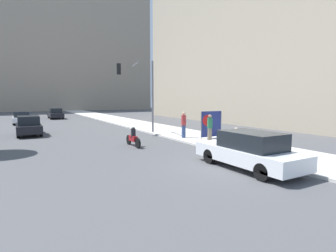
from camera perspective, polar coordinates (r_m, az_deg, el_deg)
The scene contains 14 objects.
ground_plane at distance 11.41m, azimuth 14.01°, elevation -8.74°, with size 160.00×160.00×0.00m, color #4F4F51.
sidewalk_curb at distance 25.74m, azimuth -3.42°, elevation -0.30°, with size 4.20×90.00×0.12m, color beige.
building_backdrop_far at distance 73.19m, azimuth -25.82°, elevation 17.67°, with size 52.00×12.00×36.88m.
building_backdrop_right at distance 36.88m, azimuth 16.28°, elevation 20.52°, with size 10.00×32.00×24.56m.
seated_protester at distance 14.74m, azimuth 14.70°, elevation -2.49°, with size 1.00×0.77×1.18m.
jogger_on_sidewalk at distance 17.20m, azimuth 9.08°, elevation -0.32°, with size 0.34×0.34×1.73m.
pedestrian_behind at distance 18.43m, azimuth 3.43°, elevation 0.32°, with size 0.34×0.34×1.82m.
protest_banner at distance 18.46m, azimuth 9.37°, elevation 0.45°, with size 1.81×0.06×1.88m.
traffic_light_pole at distance 21.18m, azimuth -6.05°, elevation 8.97°, with size 2.87×2.64×5.74m.
parked_car_curbside at distance 11.20m, azimuth 17.22°, elevation -5.11°, with size 1.85×4.68×1.54m.
car_on_road_nearest at distance 23.27m, azimuth -28.05°, elevation 0.06°, with size 1.73×4.31×1.53m.
car_on_road_midblock at distance 34.21m, azimuth -29.26°, elevation 1.61°, with size 1.77×4.59×1.45m.
car_on_road_distant at distance 41.01m, azimuth -23.30°, elevation 2.53°, with size 1.77×4.74×1.52m.
motorcycle_on_road at distance 15.87m, azimuth -7.59°, elevation -2.58°, with size 0.28×2.05×1.18m.
Camera 1 is at (-7.67, -7.95, 2.86)m, focal length 28.00 mm.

